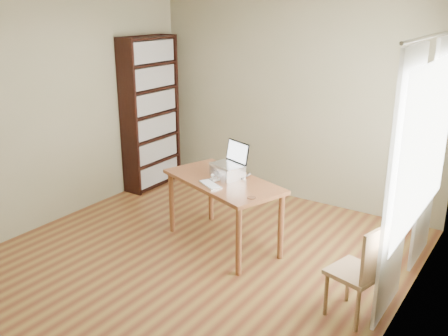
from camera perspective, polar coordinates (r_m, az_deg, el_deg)
room at (r=4.68m, az=-4.05°, el=3.17°), size 4.04×4.54×2.64m
bookshelf at (r=7.05m, az=-8.38°, el=6.18°), size 0.30×0.90×2.10m
curtains at (r=4.64m, az=21.22°, el=0.09°), size 0.03×1.90×2.25m
desk at (r=5.29m, az=-0.10°, el=-2.37°), size 1.49×1.07×0.75m
laptop_stand at (r=5.29m, az=0.38°, el=-0.24°), size 0.32×0.25×0.13m
laptop at (r=5.31m, az=0.74°, el=1.06°), size 0.40×0.39×0.24m
keyboard at (r=5.09m, az=-1.62°, el=-1.90°), size 0.32×0.25×0.02m
coaster at (r=4.78m, az=3.17°, el=-3.40°), size 0.09×0.09×0.01m
cat at (r=5.32m, az=0.66°, el=-0.44°), size 0.22×0.46×0.13m
chair at (r=4.30m, az=15.61°, el=-11.06°), size 0.47×0.47×0.87m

